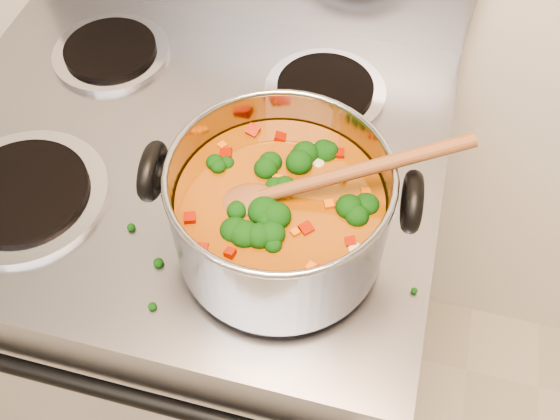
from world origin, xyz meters
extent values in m
cube|color=gray|center=(-0.07, 1.16, 0.46)|extent=(0.77, 0.67, 0.92)
cylinder|color=black|center=(-0.07, 0.81, 0.80)|extent=(0.65, 0.02, 0.02)
cylinder|color=#A5A5AD|center=(-0.25, 1.01, 0.92)|extent=(0.23, 0.23, 0.01)
cylinder|color=black|center=(-0.25, 1.01, 0.93)|extent=(0.18, 0.18, 0.01)
cylinder|color=#A5A5AD|center=(0.12, 1.01, 0.92)|extent=(0.23, 0.23, 0.01)
cylinder|color=black|center=(0.12, 1.01, 0.93)|extent=(0.18, 0.18, 0.01)
cylinder|color=#A5A5AD|center=(-0.25, 1.31, 0.92)|extent=(0.19, 0.19, 0.01)
cylinder|color=black|center=(-0.25, 1.31, 0.93)|extent=(0.15, 0.15, 0.01)
cylinder|color=#A5A5AD|center=(0.12, 1.31, 0.92)|extent=(0.19, 0.19, 0.01)
cylinder|color=black|center=(0.12, 1.31, 0.93)|extent=(0.15, 0.15, 0.01)
cylinder|color=gray|center=(0.12, 1.01, 1.01)|extent=(0.26, 0.26, 0.14)
torus|color=gray|center=(0.12, 1.01, 1.08)|extent=(0.27, 0.27, 0.01)
cylinder|color=#84500C|center=(0.12, 1.01, 0.99)|extent=(0.25, 0.25, 0.10)
torus|color=black|center=(-0.03, 1.00, 1.06)|extent=(0.03, 0.08, 0.08)
torus|color=black|center=(0.27, 1.03, 1.06)|extent=(0.03, 0.08, 0.08)
ellipsoid|color=black|center=(0.13, 0.93, 1.04)|extent=(0.04, 0.04, 0.03)
ellipsoid|color=black|center=(0.12, 0.92, 1.04)|extent=(0.04, 0.04, 0.03)
ellipsoid|color=black|center=(0.15, 0.92, 1.04)|extent=(0.04, 0.04, 0.03)
ellipsoid|color=black|center=(0.02, 0.99, 1.04)|extent=(0.04, 0.04, 0.03)
ellipsoid|color=black|center=(0.07, 1.07, 1.04)|extent=(0.04, 0.04, 0.03)
ellipsoid|color=black|center=(0.14, 1.08, 1.04)|extent=(0.04, 0.04, 0.03)
ellipsoid|color=black|center=(0.20, 1.05, 1.04)|extent=(0.04, 0.04, 0.03)
ellipsoid|color=black|center=(0.15, 1.05, 1.04)|extent=(0.04, 0.04, 0.03)
ellipsoid|color=black|center=(0.16, 0.92, 1.04)|extent=(0.04, 0.04, 0.03)
ellipsoid|color=black|center=(0.12, 1.02, 1.04)|extent=(0.04, 0.04, 0.03)
ellipsoid|color=#8A0F05|center=(0.17, 1.01, 1.04)|extent=(0.01, 0.01, 0.01)
ellipsoid|color=#8A0F05|center=(0.07, 0.95, 1.04)|extent=(0.01, 0.01, 0.01)
ellipsoid|color=#8A0F05|center=(0.14, 1.00, 1.04)|extent=(0.01, 0.01, 0.01)
ellipsoid|color=#8A0F05|center=(0.20, 0.98, 1.04)|extent=(0.01, 0.01, 0.01)
ellipsoid|color=#8A0F05|center=(0.02, 1.04, 1.04)|extent=(0.01, 0.01, 0.01)
ellipsoid|color=#8A0F05|center=(0.05, 0.94, 1.04)|extent=(0.01, 0.01, 0.01)
ellipsoid|color=#8A0F05|center=(0.06, 0.96, 1.04)|extent=(0.01, 0.01, 0.01)
ellipsoid|color=#8A0F05|center=(0.10, 1.08, 1.04)|extent=(0.01, 0.01, 0.01)
ellipsoid|color=#8A0F05|center=(0.14, 1.08, 1.04)|extent=(0.01, 0.01, 0.01)
ellipsoid|color=#8A0F05|center=(0.16, 1.00, 1.04)|extent=(0.01, 0.01, 0.01)
ellipsoid|color=#8A0F05|center=(0.16, 0.96, 1.04)|extent=(0.01, 0.01, 0.01)
ellipsoid|color=#8A0F05|center=(0.09, 0.91, 1.04)|extent=(0.01, 0.01, 0.01)
ellipsoid|color=#CC570B|center=(0.11, 1.11, 1.04)|extent=(0.01, 0.01, 0.01)
ellipsoid|color=#CC570B|center=(0.19, 1.00, 1.04)|extent=(0.01, 0.01, 0.01)
ellipsoid|color=#CC570B|center=(0.22, 0.99, 1.04)|extent=(0.01, 0.01, 0.01)
ellipsoid|color=#CC570B|center=(0.07, 1.10, 1.04)|extent=(0.01, 0.01, 0.01)
ellipsoid|color=#CC570B|center=(0.08, 1.01, 1.04)|extent=(0.01, 0.01, 0.01)
ellipsoid|color=#CC570B|center=(0.16, 1.08, 1.04)|extent=(0.01, 0.01, 0.01)
ellipsoid|color=#CC570B|center=(0.12, 0.92, 1.04)|extent=(0.01, 0.01, 0.01)
ellipsoid|color=#CC570B|center=(0.12, 1.05, 1.04)|extent=(0.01, 0.01, 0.01)
ellipsoid|color=tan|center=(0.07, 1.01, 1.04)|extent=(0.02, 0.02, 0.01)
ellipsoid|color=tan|center=(0.14, 1.00, 1.04)|extent=(0.02, 0.02, 0.01)
ellipsoid|color=tan|center=(0.07, 0.94, 1.04)|extent=(0.02, 0.02, 0.01)
ellipsoid|color=tan|center=(0.07, 1.04, 1.04)|extent=(0.02, 0.02, 0.01)
ellipsoid|color=tan|center=(0.10, 0.92, 1.04)|extent=(0.02, 0.02, 0.01)
ellipsoid|color=brown|center=(0.08, 1.00, 1.03)|extent=(0.09, 0.07, 0.04)
cylinder|color=brown|center=(0.20, 1.04, 1.07)|extent=(0.25, 0.11, 0.09)
ellipsoid|color=black|center=(0.08, 1.21, 0.92)|extent=(0.01, 0.01, 0.01)
ellipsoid|color=black|center=(0.04, 0.88, 0.92)|extent=(0.01, 0.01, 0.01)
ellipsoid|color=black|center=(-0.05, 0.92, 0.92)|extent=(0.01, 0.01, 0.01)
ellipsoid|color=black|center=(0.24, 0.85, 0.92)|extent=(0.01, 0.01, 0.01)
ellipsoid|color=black|center=(0.08, 1.17, 0.92)|extent=(0.01, 0.01, 0.01)
camera|label=1|loc=(0.23, 0.60, 1.62)|focal=40.00mm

